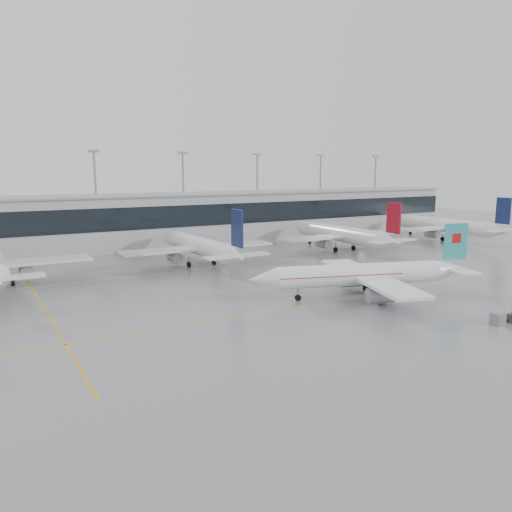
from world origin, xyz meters
TOP-DOWN VIEW (x-y plane):
  - ground at (0.00, 0.00)m, footprint 320.00×320.00m
  - taxi_line_main at (0.00, 0.00)m, footprint 120.00×0.25m
  - taxi_line_north at (0.00, 30.00)m, footprint 120.00×0.25m
  - taxi_line_cross at (-30.00, 15.00)m, footprint 0.25×60.00m
  - terminal at (0.00, 62.00)m, footprint 180.00×15.00m
  - terminal_glass at (0.00, 54.45)m, footprint 180.00×0.20m
  - terminal_roof at (0.00, 62.00)m, footprint 182.00×16.00m
  - light_masts at (0.00, 68.00)m, footprint 156.40×1.00m
  - air_canada_jet at (10.99, -0.76)m, footprint 32.99×26.30m
  - parked_jet_c at (-0.00, 33.69)m, footprint 29.64×36.96m
  - parked_jet_d at (35.00, 33.69)m, footprint 29.64×36.96m
  - parked_jet_e at (70.00, 33.69)m, footprint 29.64×36.96m
  - gse_unit at (15.22, -18.45)m, footprint 1.40×1.30m

SIDE VIEW (x-z plane):
  - ground at x=0.00m, z-range 0.00..0.00m
  - taxi_line_main at x=0.00m, z-range 0.00..0.01m
  - taxi_line_north at x=0.00m, z-range 0.00..0.01m
  - taxi_line_cross at x=-30.00m, z-range 0.00..0.01m
  - gse_unit at x=15.22m, z-range 0.00..1.39m
  - air_canada_jet at x=10.99m, z-range -1.92..8.36m
  - parked_jet_c at x=0.00m, z-range -2.15..9.57m
  - parked_jet_d at x=35.00m, z-range -2.15..9.57m
  - parked_jet_e at x=70.00m, z-range -2.15..9.57m
  - terminal at x=0.00m, z-range 0.00..12.00m
  - terminal_glass at x=0.00m, z-range 5.00..10.00m
  - terminal_roof at x=0.00m, z-range 12.00..12.40m
  - light_masts at x=0.00m, z-range 2.04..24.64m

